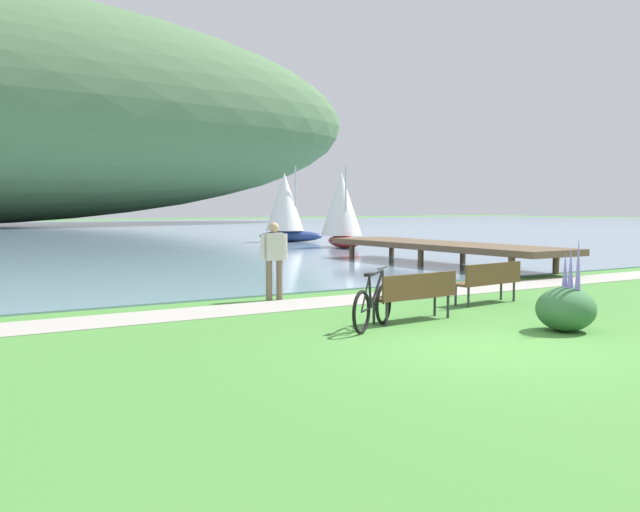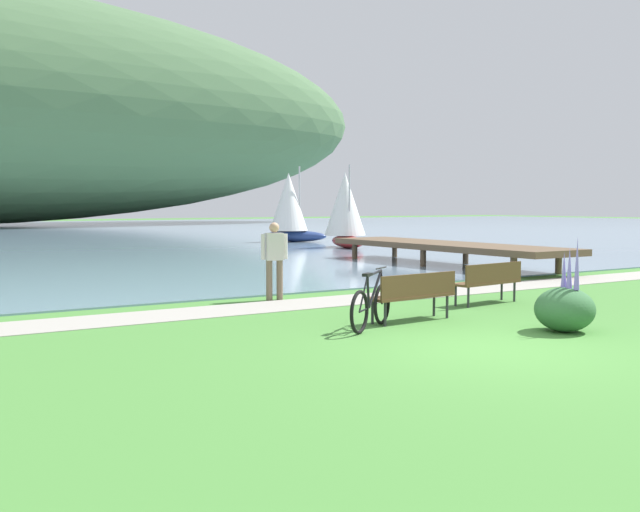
# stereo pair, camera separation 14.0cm
# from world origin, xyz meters

# --- Properties ---
(ground_plane) EXTENTS (200.00, 200.00, 0.00)m
(ground_plane) POSITION_xyz_m (0.00, 0.00, 0.00)
(ground_plane) COLOR #478438
(shoreline_path) EXTENTS (60.00, 1.50, 0.01)m
(shoreline_path) POSITION_xyz_m (0.00, 5.57, 0.01)
(shoreline_path) COLOR #A39E93
(shoreline_path) RESTS_ON ground
(park_bench_near_camera) EXTENTS (1.83, 0.62, 0.88)m
(park_bench_near_camera) POSITION_xyz_m (0.59, 2.53, 0.52)
(park_bench_near_camera) COLOR brown
(park_bench_near_camera) RESTS_ON ground
(park_bench_further_along) EXTENTS (1.84, 0.68, 0.88)m
(park_bench_further_along) POSITION_xyz_m (3.39, 3.47, 0.52)
(park_bench_further_along) COLOR brown
(park_bench_further_along) RESTS_ON ground
(bicycle_leaning_near_bench) EXTENTS (1.52, 1.01, 1.01)m
(bicycle_leaning_near_bench) POSITION_xyz_m (-0.53, 2.30, 0.40)
(bicycle_leaning_near_bench) COLOR black
(bicycle_leaning_near_bench) RESTS_ON ground
(person_at_shoreline) EXTENTS (0.60, 0.29, 1.71)m
(person_at_shoreline) POSITION_xyz_m (-0.13, 6.45, 0.98)
(person_at_shoreline) COLOR #72604C
(person_at_shoreline) RESTS_ON ground
(echium_bush_beside_closest) EXTENTS (0.98, 0.98, 1.58)m
(echium_bush_beside_closest) POSITION_xyz_m (2.05, 0.41, 0.39)
(echium_bush_beside_closest) COLOR #386B3D
(echium_bush_beside_closest) RESTS_ON ground
(sailboat_nearest_to_shore) EXTENTS (3.41, 3.26, 4.18)m
(sailboat_nearest_to_shore) POSITION_xyz_m (12.23, 27.48, 2.01)
(sailboat_nearest_to_shore) COLOR navy
(sailboat_nearest_to_shore) RESTS_ON bay_water
(sailboat_mid_bay) EXTENTS (2.39, 3.49, 3.95)m
(sailboat_mid_bay) POSITION_xyz_m (11.86, 21.40, 1.90)
(sailboat_mid_bay) COLOR #B22323
(sailboat_mid_bay) RESTS_ON bay_water
(pier_dock) EXTENTS (2.40, 10.00, 0.80)m
(pier_dock) POSITION_xyz_m (9.00, 11.10, 0.69)
(pier_dock) COLOR brown
(pier_dock) RESTS_ON ground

